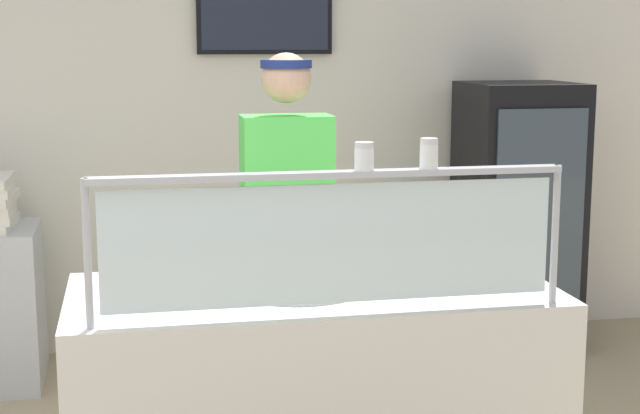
% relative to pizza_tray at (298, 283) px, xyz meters
% --- Properties ---
extents(shop_rear_unit, '(6.10, 0.13, 2.70)m').
position_rel_pizza_tray_xyz_m(shop_rear_unit, '(0.05, 2.37, 0.39)').
color(shop_rear_unit, silver).
rests_on(shop_rear_unit, ground).
extents(sneeze_guard, '(1.53, 0.06, 0.46)m').
position_rel_pizza_tray_xyz_m(sneeze_guard, '(0.05, -0.35, 0.27)').
color(sneeze_guard, '#B2B5BC').
rests_on(sneeze_guard, serving_counter).
extents(pizza_tray, '(0.50, 0.50, 0.04)m').
position_rel_pizza_tray_xyz_m(pizza_tray, '(0.00, 0.00, 0.00)').
color(pizza_tray, '#9EA0A8').
rests_on(pizza_tray, serving_counter).
extents(pizza_server, '(0.09, 0.28, 0.01)m').
position_rel_pizza_tray_xyz_m(pizza_server, '(0.04, -0.02, 0.02)').
color(pizza_server, '#ADAFB7').
rests_on(pizza_server, pizza_tray).
extents(parmesan_shaker, '(0.06, 0.06, 0.09)m').
position_rel_pizza_tray_xyz_m(parmesan_shaker, '(0.15, -0.35, 0.48)').
color(parmesan_shaker, white).
rests_on(parmesan_shaker, sneeze_guard).
extents(pepper_flake_shaker, '(0.06, 0.06, 0.10)m').
position_rel_pizza_tray_xyz_m(pepper_flake_shaker, '(0.36, -0.35, 0.49)').
color(pepper_flake_shaker, white).
rests_on(pepper_flake_shaker, sneeze_guard).
extents(worker_figure, '(0.41, 0.50, 1.76)m').
position_rel_pizza_tray_xyz_m(worker_figure, '(0.09, 0.72, 0.04)').
color(worker_figure, '#23232D').
rests_on(worker_figure, ground).
extents(drink_fridge, '(0.62, 0.63, 1.57)m').
position_rel_pizza_tray_xyz_m(drink_fridge, '(1.64, 1.93, -0.18)').
color(drink_fridge, black).
rests_on(drink_fridge, ground).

